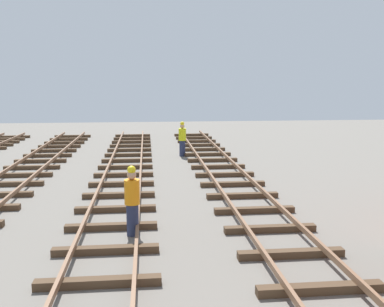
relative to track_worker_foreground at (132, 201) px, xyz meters
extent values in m
cube|color=#4C3826|center=(3.67, -3.62, -0.84)|extent=(2.50, 0.24, 0.18)
cube|color=#4C3826|center=(3.67, -1.89, -0.84)|extent=(2.50, 0.24, 0.18)
cube|color=#4C3826|center=(3.67, -0.16, -0.84)|extent=(2.50, 0.24, 0.18)
cube|color=#4C3826|center=(3.67, 1.57, -0.84)|extent=(2.50, 0.24, 0.18)
cube|color=#4C3826|center=(3.67, 3.30, -0.84)|extent=(2.50, 0.24, 0.18)
cube|color=#4C3826|center=(3.67, 5.03, -0.84)|extent=(2.50, 0.24, 0.18)
cube|color=#4C3826|center=(3.67, 6.76, -0.84)|extent=(2.50, 0.24, 0.18)
cube|color=#4C3826|center=(3.67, 8.49, -0.84)|extent=(2.50, 0.24, 0.18)
cube|color=#4C3826|center=(3.67, 10.22, -0.84)|extent=(2.50, 0.24, 0.18)
cube|color=#4C3826|center=(3.67, 11.95, -0.84)|extent=(2.50, 0.24, 0.18)
cube|color=#4C3826|center=(3.67, 13.68, -0.84)|extent=(2.50, 0.24, 0.18)
cube|color=#4C3826|center=(3.67, 15.41, -0.84)|extent=(2.50, 0.24, 0.18)
cube|color=#4C3826|center=(3.67, 17.14, -0.84)|extent=(2.50, 0.24, 0.18)
cube|color=#4C3826|center=(3.67, 18.86, -0.84)|extent=(2.50, 0.24, 0.18)
cube|color=#4C3826|center=(3.67, 20.59, -0.84)|extent=(2.50, 0.24, 0.18)
cube|color=#4C3826|center=(-0.60, -2.90, -0.84)|extent=(2.50, 0.24, 0.18)
cube|color=#4C3826|center=(-0.60, -1.22, -0.84)|extent=(2.50, 0.24, 0.18)
cube|color=#4C3826|center=(-0.60, 0.46, -0.84)|extent=(2.50, 0.24, 0.18)
cube|color=#4C3826|center=(-0.60, 2.14, -0.84)|extent=(2.50, 0.24, 0.18)
cube|color=#4C3826|center=(-0.60, 3.82, -0.84)|extent=(2.50, 0.24, 0.18)
cube|color=#4C3826|center=(-0.60, 5.50, -0.84)|extent=(2.50, 0.24, 0.18)
cube|color=#4C3826|center=(-0.60, 7.18, -0.84)|extent=(2.50, 0.24, 0.18)
cube|color=#4C3826|center=(-0.60, 8.86, -0.84)|extent=(2.50, 0.24, 0.18)
cube|color=#4C3826|center=(-0.60, 10.54, -0.84)|extent=(2.50, 0.24, 0.18)
cube|color=#4C3826|center=(-0.60, 12.22, -0.84)|extent=(2.50, 0.24, 0.18)
cube|color=#4C3826|center=(-0.60, 13.90, -0.84)|extent=(2.50, 0.24, 0.18)
cube|color=#4C3826|center=(-0.60, 15.58, -0.84)|extent=(2.50, 0.24, 0.18)
cube|color=#4C3826|center=(-0.60, 17.26, -0.84)|extent=(2.50, 0.24, 0.18)
cube|color=#4C3826|center=(-0.60, 18.94, -0.84)|extent=(2.50, 0.24, 0.18)
cube|color=#4C3826|center=(-0.60, 20.62, -0.84)|extent=(2.50, 0.24, 0.18)
cube|color=#4C3826|center=(-4.87, 5.94, -0.84)|extent=(2.50, 0.24, 0.18)
cube|color=#4C3826|center=(-4.87, 7.58, -0.84)|extent=(2.50, 0.24, 0.18)
cube|color=#4C3826|center=(-4.87, 9.21, -0.84)|extent=(2.50, 0.24, 0.18)
cube|color=#4C3826|center=(-4.87, 10.84, -0.84)|extent=(2.50, 0.24, 0.18)
cube|color=#4C3826|center=(-4.87, 12.48, -0.84)|extent=(2.50, 0.24, 0.18)
cube|color=#4C3826|center=(-4.87, 14.11, -0.84)|extent=(2.50, 0.24, 0.18)
cube|color=#4C3826|center=(-4.87, 15.74, -0.84)|extent=(2.50, 0.24, 0.18)
cube|color=#4C3826|center=(-4.87, 17.38, -0.84)|extent=(2.50, 0.24, 0.18)
cube|color=#4C3826|center=(-4.87, 19.01, -0.84)|extent=(2.50, 0.24, 0.18)
cube|color=#4C3826|center=(-4.87, 20.64, -0.84)|extent=(2.50, 0.24, 0.18)
cube|color=#4C3826|center=(-9.14, 19.45, -0.84)|extent=(2.50, 0.24, 0.18)
cube|color=#4C3826|center=(-9.14, 20.79, -0.84)|extent=(2.50, 0.24, 0.18)
cylinder|color=#262D4C|center=(0.00, 0.00, -0.50)|extent=(0.32, 0.32, 0.85)
cylinder|color=orange|center=(0.00, 0.00, 0.25)|extent=(0.40, 0.40, 0.65)
sphere|color=tan|center=(0.00, 0.00, 0.69)|extent=(0.24, 0.24, 0.24)
sphere|color=yellow|center=(0.00, 0.00, 0.83)|extent=(0.22, 0.22, 0.22)
cylinder|color=#262D4C|center=(2.31, 12.07, -0.50)|extent=(0.32, 0.32, 0.85)
cylinder|color=yellow|center=(2.31, 12.07, 0.25)|extent=(0.40, 0.40, 0.65)
sphere|color=tan|center=(2.31, 12.07, 0.69)|extent=(0.24, 0.24, 0.24)
sphere|color=yellow|center=(2.31, 12.07, 0.83)|extent=(0.22, 0.22, 0.22)
camera|label=1|loc=(0.41, -11.17, 3.11)|focal=40.94mm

